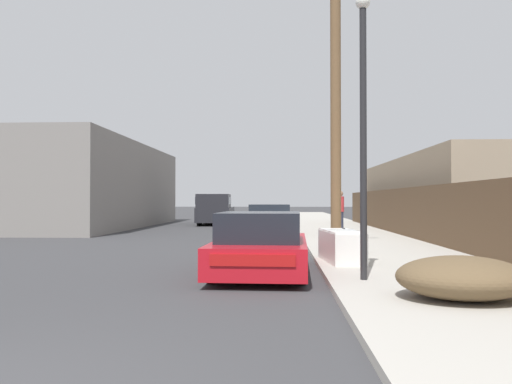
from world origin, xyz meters
name	(u,v)px	position (x,y,z in m)	size (l,w,h in m)	color
sidewalk_curb	(335,227)	(5.30, 23.50, 0.06)	(4.20, 63.00, 0.12)	#ADA89E
discarded_fridge	(341,246)	(3.75, 8.14, 0.47)	(0.91, 1.91, 0.73)	white
parked_sports_car_red	(261,246)	(1.98, 6.92, 0.57)	(1.97, 4.16, 1.27)	red
car_parked_mid	(269,221)	(1.94, 17.31, 0.63)	(1.91, 4.75, 1.34)	silver
pickup_truck	(215,210)	(-1.58, 27.34, 0.93)	(2.22, 5.95, 1.86)	#232328
utility_pole	(336,73)	(3.86, 10.11, 4.90)	(1.80, 0.28, 9.31)	brown
street_lamp	(363,115)	(3.83, 5.58, 3.02)	(0.26, 0.26, 5.03)	#232326
brush_pile	(462,278)	(4.91, 3.90, 0.42)	(1.82, 1.55, 0.61)	brown
wooden_fence	(412,212)	(7.25, 15.47, 1.06)	(0.08, 29.28, 1.87)	brown
building_left_block	(84,186)	(-8.71, 24.56, 2.32)	(7.00, 16.41, 4.65)	gray
building_right_house	(457,195)	(11.14, 21.89, 1.78)	(6.00, 16.18, 3.56)	gray
pedestrian	(340,210)	(5.11, 19.40, 1.06)	(0.34, 0.34, 1.82)	#282D42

